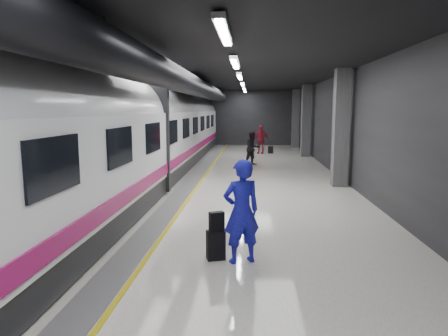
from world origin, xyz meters
name	(u,v)px	position (x,y,z in m)	size (l,w,h in m)	color
ground	(219,195)	(0.00, 0.00, 0.00)	(40.00, 40.00, 0.00)	white
platform_hall	(213,94)	(-0.29, 0.96, 3.54)	(10.02, 40.02, 4.51)	black
train	(126,135)	(-3.25, 0.00, 2.07)	(3.05, 38.00, 4.05)	black
traveler_main	(241,211)	(0.95, -6.17, 1.02)	(0.74, 0.49, 2.03)	#1C21D3
suitcase_main	(216,245)	(0.44, -6.06, 0.29)	(0.36, 0.23, 0.58)	black
shoulder_bag	(217,221)	(0.46, -6.04, 0.77)	(0.29, 0.15, 0.38)	black
traveler_far_a	(253,148)	(1.20, 7.72, 0.91)	(0.88, 0.69, 1.81)	black
traveler_far_b	(261,139)	(1.74, 13.48, 0.96)	(1.12, 0.47, 1.91)	maroon
suitcase_far	(271,150)	(2.45, 13.56, 0.25)	(0.33, 0.22, 0.49)	black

